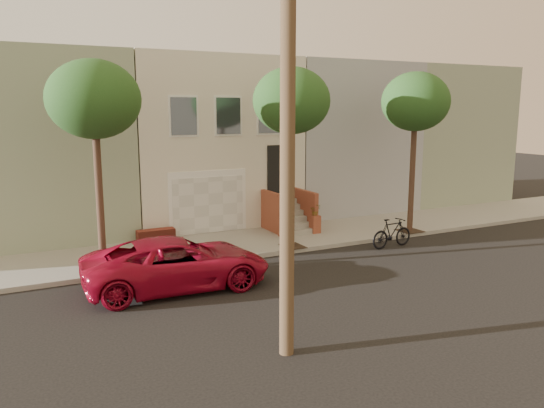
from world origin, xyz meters
name	(u,v)px	position (x,y,z in m)	size (l,w,h in m)	color
ground	(325,287)	(0.00, 0.00, 0.00)	(90.00, 90.00, 0.00)	black
sidewalk	(249,243)	(0.00, 5.35, 0.07)	(40.00, 3.70, 0.15)	gray
house_row	(196,139)	(0.00, 11.19, 3.64)	(33.10, 11.70, 7.00)	beige
tree_left	(94,101)	(-5.50, 3.90, 5.26)	(2.70, 2.57, 6.30)	#2D2116
tree_mid	(291,102)	(1.00, 3.90, 5.26)	(2.70, 2.57, 6.30)	#2D2116
tree_right	(416,103)	(6.50, 3.90, 5.26)	(2.70, 2.57, 6.30)	#2D2116
pickup_truck	(177,263)	(-3.80, 1.81, 0.73)	(2.42, 5.24, 1.46)	maroon
motorcycle	(392,233)	(4.53, 2.61, 0.55)	(0.51, 1.82, 1.09)	black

